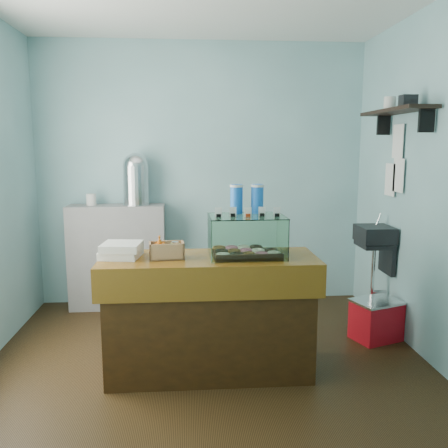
{
  "coord_description": "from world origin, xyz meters",
  "views": [
    {
      "loc": [
        -0.15,
        -3.66,
        1.7
      ],
      "look_at": [
        0.12,
        -0.15,
        1.13
      ],
      "focal_mm": 38.0,
      "sensor_mm": 36.0,
      "label": 1
    }
  ],
  "objects": [
    {
      "name": "coffee_urn",
      "position": [
        -0.69,
        1.32,
        1.38
      ],
      "size": [
        0.29,
        0.29,
        0.54
      ],
      "color": "silver",
      "rests_on": "back_shelf"
    },
    {
      "name": "ground",
      "position": [
        0.0,
        0.0,
        0.0
      ],
      "size": [
        3.5,
        3.5,
        0.0
      ],
      "primitive_type": "plane",
      "color": "black",
      "rests_on": "ground"
    },
    {
      "name": "red_cooler",
      "position": [
        1.51,
        0.25,
        0.18
      ],
      "size": [
        0.49,
        0.43,
        0.36
      ],
      "rotation": [
        0.0,
        0.0,
        0.35
      ],
      "color": "red",
      "rests_on": "ground"
    },
    {
      "name": "display_case",
      "position": [
        0.28,
        -0.21,
        1.07
      ],
      "size": [
        0.56,
        0.42,
        0.52
      ],
      "rotation": [
        0.0,
        0.0,
        0.02
      ],
      "color": "#361A10",
      "rests_on": "counter"
    },
    {
      "name": "back_shelf",
      "position": [
        -0.9,
        1.32,
        0.55
      ],
      "size": [
        1.0,
        0.32,
        1.1
      ],
      "primitive_type": "cube",
      "color": "gray",
      "rests_on": "ground"
    },
    {
      "name": "condiment_crate",
      "position": [
        -0.31,
        -0.28,
        0.96
      ],
      "size": [
        0.26,
        0.17,
        0.17
      ],
      "rotation": [
        0.0,
        0.0,
        0.09
      ],
      "color": "tan",
      "rests_on": "counter"
    },
    {
      "name": "room_shell",
      "position": [
        0.03,
        0.01,
        1.71
      ],
      "size": [
        3.54,
        3.04,
        2.82
      ],
      "color": "#719EA5",
      "rests_on": "ground"
    },
    {
      "name": "pastry_boxes",
      "position": [
        -0.64,
        -0.22,
        0.95
      ],
      "size": [
        0.31,
        0.32,
        0.11
      ],
      "rotation": [
        0.0,
        0.0,
        -0.15
      ],
      "color": "silver",
      "rests_on": "counter"
    },
    {
      "name": "counter",
      "position": [
        0.0,
        -0.25,
        0.46
      ],
      "size": [
        1.6,
        0.6,
        0.9
      ],
      "color": "#3E210B",
      "rests_on": "ground"
    }
  ]
}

